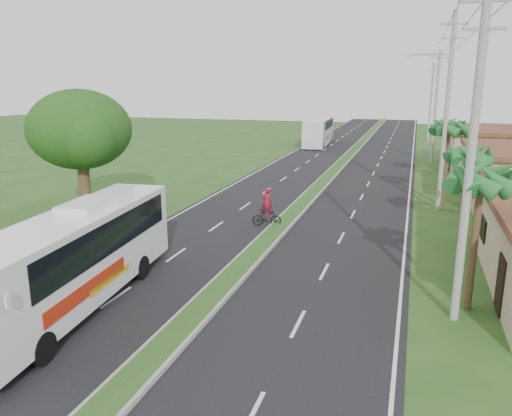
% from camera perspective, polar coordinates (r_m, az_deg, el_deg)
% --- Properties ---
extents(ground, '(180.00, 180.00, 0.00)m').
position_cam_1_polar(ground, '(18.18, -6.21, -11.54)').
color(ground, '#234A1B').
rests_on(ground, ground).
extents(road_asphalt, '(14.00, 160.00, 0.02)m').
position_cam_1_polar(road_asphalt, '(36.44, 6.50, 1.60)').
color(road_asphalt, black).
rests_on(road_asphalt, ground).
extents(median_strip, '(1.20, 160.00, 0.18)m').
position_cam_1_polar(median_strip, '(36.42, 6.50, 1.74)').
color(median_strip, gray).
rests_on(median_strip, ground).
extents(lane_edge_left, '(0.12, 160.00, 0.01)m').
position_cam_1_polar(lane_edge_left, '(38.26, -3.39, 2.25)').
color(lane_edge_left, silver).
rests_on(lane_edge_left, ground).
extents(lane_edge_right, '(0.12, 160.00, 0.01)m').
position_cam_1_polar(lane_edge_right, '(35.81, 17.07, 0.82)').
color(lane_edge_right, silver).
rests_on(lane_edge_right, ground).
extents(shop_far, '(8.60, 11.60, 3.82)m').
position_cam_1_polar(shop_far, '(51.79, 25.67, 6.16)').
color(shop_far, tan).
rests_on(shop_far, ground).
extents(palm_verge_a, '(2.40, 2.40, 5.45)m').
position_cam_1_polar(palm_verge_a, '(18.35, 24.37, 3.11)').
color(palm_verge_a, '#473321').
rests_on(palm_verge_a, ground).
extents(palm_verge_b, '(2.40, 2.40, 5.05)m').
position_cam_1_polar(palm_verge_b, '(27.30, 23.11, 5.64)').
color(palm_verge_b, '#473321').
rests_on(palm_verge_b, ground).
extents(palm_verge_c, '(2.40, 2.40, 5.85)m').
position_cam_1_polar(palm_verge_c, '(34.11, 21.22, 8.59)').
color(palm_verge_c, '#473321').
rests_on(palm_verge_c, ground).
extents(palm_verge_d, '(2.40, 2.40, 5.25)m').
position_cam_1_polar(palm_verge_d, '(43.15, 21.18, 8.79)').
color(palm_verge_d, '#473321').
rests_on(palm_verge_d, ground).
extents(shade_tree, '(6.30, 6.00, 7.54)m').
position_cam_1_polar(shade_tree, '(31.42, -19.61, 8.16)').
color(shade_tree, '#473321').
rests_on(shade_tree, ground).
extents(utility_pole_a, '(1.60, 0.28, 11.00)m').
position_cam_1_polar(utility_pole_a, '(17.17, 23.38, 5.70)').
color(utility_pole_a, gray).
rests_on(utility_pole_a, ground).
extents(utility_pole_b, '(3.20, 0.28, 12.00)m').
position_cam_1_polar(utility_pole_b, '(33.03, 20.91, 10.44)').
color(utility_pole_b, gray).
rests_on(utility_pole_b, ground).
extents(utility_pole_c, '(1.60, 0.28, 11.00)m').
position_cam_1_polar(utility_pole_c, '(53.02, 19.84, 10.94)').
color(utility_pole_c, gray).
rests_on(utility_pole_c, ground).
extents(utility_pole_d, '(1.60, 0.28, 10.50)m').
position_cam_1_polar(utility_pole_d, '(73.01, 19.36, 11.42)').
color(utility_pole_d, gray).
rests_on(utility_pole_d, ground).
extents(coach_bus_main, '(3.44, 11.49, 3.66)m').
position_cam_1_polar(coach_bus_main, '(18.69, -20.05, -4.96)').
color(coach_bus_main, white).
rests_on(coach_bus_main, ground).
extents(coach_bus_far, '(3.13, 11.69, 3.37)m').
position_cam_1_polar(coach_bus_far, '(65.73, 7.19, 8.81)').
color(coach_bus_far, silver).
rests_on(coach_bus_far, ground).
extents(motorcyclist, '(1.69, 0.74, 2.22)m').
position_cam_1_polar(motorcyclist, '(27.91, 1.24, -0.50)').
color(motorcyclist, black).
rests_on(motorcyclist, ground).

